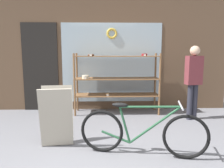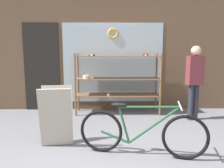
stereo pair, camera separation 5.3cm
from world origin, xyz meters
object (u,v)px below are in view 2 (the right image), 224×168
Objects in this scene: display_case at (117,77)px; sandwich_board at (56,116)px; bicycle at (141,132)px; pedestrian at (195,77)px.

display_case is 2.14× the size of sandwich_board.
bicycle is 1.12× the size of pedestrian.
display_case is 2.20m from bicycle.
display_case is 1.25× the size of pedestrian.
display_case reaches higher than sandwich_board.
sandwich_board is 2.88m from pedestrian.
pedestrian is at bearing 19.49° from sandwich_board.
sandwich_board reaches higher than bicycle.
bicycle is at bearing -83.31° from display_case.
sandwich_board is at bearing -162.41° from pedestrian.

